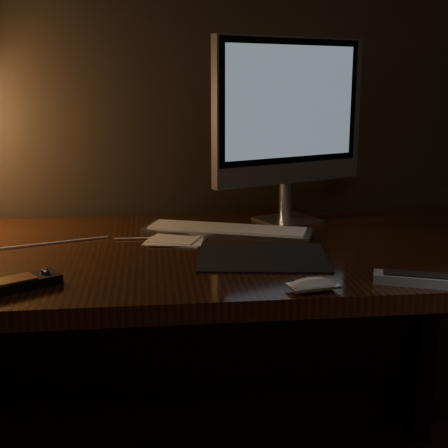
{
  "coord_description": "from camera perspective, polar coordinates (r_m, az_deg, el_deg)",
  "views": [
    {
      "loc": [
        -0.09,
        0.44,
        1.13
      ],
      "look_at": [
        0.06,
        1.73,
        0.83
      ],
      "focal_mm": 50.0,
      "sensor_mm": 36.0,
      "label": 1
    }
  ],
  "objects": [
    {
      "name": "desk",
      "position": [
        1.57,
        -3.11,
        -6.02
      ],
      "size": [
        1.6,
        0.75,
        0.75
      ],
      "color": "black",
      "rests_on": "ground"
    },
    {
      "name": "media_remote",
      "position": [
        1.24,
        -18.32,
        -5.15
      ],
      "size": [
        0.16,
        0.13,
        0.03
      ],
      "rotation": [
        0.0,
        0.0,
        0.57
      ],
      "color": "black",
      "rests_on": "desk"
    },
    {
      "name": "mouse",
      "position": [
        1.18,
        8.16,
        -5.66
      ],
      "size": [
        0.1,
        0.07,
        0.02
      ],
      "primitive_type": "ellipsoid",
      "rotation": [
        0.0,
        0.0,
        0.18
      ],
      "color": "white",
      "rests_on": "desk"
    },
    {
      "name": "papers",
      "position": [
        1.51,
        -4.58,
        -1.56
      ],
      "size": [
        0.16,
        0.13,
        0.01
      ],
      "primitive_type": "cube",
      "rotation": [
        0.0,
        0.0,
        -0.3
      ],
      "color": "white",
      "rests_on": "desk"
    },
    {
      "name": "keyboard",
      "position": [
        1.6,
        0.29,
        -0.57
      ],
      "size": [
        0.45,
        0.26,
        0.02
      ],
      "primitive_type": "cube",
      "rotation": [
        0.0,
        0.0,
        -0.35
      ],
      "color": "silver",
      "rests_on": "desk"
    },
    {
      "name": "mousepad",
      "position": [
        1.38,
        3.55,
        -3.05
      ],
      "size": [
        0.31,
        0.26,
        0.0
      ],
      "primitive_type": "cube",
      "rotation": [
        0.0,
        0.0,
        -0.14
      ],
      "color": "black",
      "rests_on": "desk"
    },
    {
      "name": "tv_remote",
      "position": [
        1.26,
        17.77,
        -4.86
      ],
      "size": [
        0.19,
        0.11,
        0.02
      ],
      "rotation": [
        0.0,
        0.0,
        -0.37
      ],
      "color": "#939598",
      "rests_on": "desk"
    },
    {
      "name": "monitor",
      "position": [
        1.7,
        6.06,
        9.88
      ],
      "size": [
        0.44,
        0.22,
        0.49
      ],
      "rotation": [
        0.0,
        0.0,
        0.42
      ],
      "color": "silver",
      "rests_on": "desk"
    },
    {
      "name": "cable",
      "position": [
        1.54,
        -10.41,
        -1.56
      ],
      "size": [
        0.5,
        0.07,
        0.0
      ],
      "primitive_type": "cylinder",
      "rotation": [
        0.0,
        1.57,
        0.13
      ],
      "color": "white",
      "rests_on": "desk"
    }
  ]
}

